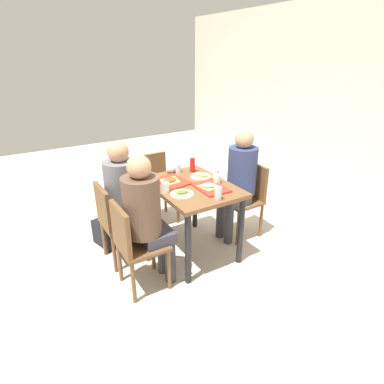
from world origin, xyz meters
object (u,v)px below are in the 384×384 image
at_px(chair_near_left, 114,218).
at_px(plastic_cup_c, 178,168).
at_px(paper_plate_center, 201,176).
at_px(pizza_slice_a, 170,180).
at_px(pizza_slice_b, 209,186).
at_px(person_in_red, 126,192).
at_px(person_in_brown_jacket, 146,212).
at_px(tray_red_near, 173,181).
at_px(pizza_slice_c, 202,175).
at_px(chair_left_end, 156,183).
at_px(plastic_cup_a, 216,174).
at_px(chair_far_side, 247,194).
at_px(handbag, 106,234).
at_px(paper_plate_near_edge, 182,194).
at_px(chair_near_right, 133,242).
at_px(foil_bundle, 171,169).
at_px(main_table, 192,196).
at_px(plastic_cup_d, 217,179).
at_px(person_far_side, 239,177).
at_px(plastic_cup_b, 165,187).
at_px(soda_can, 218,194).
at_px(tray_red_far, 211,188).
at_px(condiment_bottle, 192,165).
at_px(pizza_slice_d, 182,192).

relative_size(chair_near_left, plastic_cup_c, 8.49).
bearing_deg(paper_plate_center, pizza_slice_a, -95.26).
bearing_deg(pizza_slice_b, person_in_red, -119.24).
relative_size(person_in_brown_jacket, plastic_cup_c, 12.59).
height_order(tray_red_near, pizza_slice_c, pizza_slice_c).
xyz_separation_m(chair_left_end, plastic_cup_a, (0.85, 0.31, 0.33)).
relative_size(chair_far_side, handbag, 2.65).
bearing_deg(pizza_slice_c, paper_plate_near_edge, -54.05).
xyz_separation_m(chair_near_right, foil_bundle, (-0.66, 0.73, 0.33)).
bearing_deg(pizza_slice_a, chair_near_left, -96.28).
xyz_separation_m(main_table, tray_red_near, (-0.17, -0.13, 0.13)).
relative_size(chair_far_side, pizza_slice_a, 3.21).
bearing_deg(plastic_cup_d, person_far_side, 104.80).
height_order(plastic_cup_b, soda_can, soda_can).
bearing_deg(handbag, plastic_cup_c, 76.09).
distance_m(chair_left_end, soda_can, 1.34).
xyz_separation_m(chair_left_end, person_far_side, (0.87, 0.61, 0.25)).
bearing_deg(person_in_red, person_far_side, 78.60).
relative_size(tray_red_far, condiment_bottle, 2.25).
xyz_separation_m(pizza_slice_b, soda_can, (0.26, -0.09, 0.04)).
bearing_deg(paper_plate_center, handbag, -114.91).
xyz_separation_m(person_in_red, paper_plate_near_edge, (0.39, 0.41, 0.04)).
bearing_deg(plastic_cup_c, pizza_slice_a, -44.49).
height_order(main_table, handbag, main_table).
xyz_separation_m(chair_near_right, tray_red_near, (-0.42, 0.62, 0.29)).
bearing_deg(pizza_slice_c, chair_left_end, -163.13).
bearing_deg(paper_plate_near_edge, chair_near_right, -79.85).
height_order(soda_can, condiment_bottle, condiment_bottle).
bearing_deg(chair_far_side, soda_can, -60.27).
bearing_deg(person_far_side, pizza_slice_b, -73.11).
bearing_deg(tray_red_near, foil_bundle, 155.97).
xyz_separation_m(condiment_bottle, handbag, (-0.28, -0.97, -0.72)).
relative_size(main_table, plastic_cup_c, 9.81).
bearing_deg(chair_near_right, handbag, -178.90).
height_order(chair_near_right, plastic_cup_c, plastic_cup_c).
height_order(main_table, foil_bundle, foil_bundle).
bearing_deg(plastic_cup_b, chair_far_side, 91.33).
relative_size(person_in_red, pizza_slice_d, 7.45).
bearing_deg(person_far_side, person_in_red, -101.40).
xyz_separation_m(tray_red_far, foil_bundle, (-0.59, -0.13, 0.04)).
bearing_deg(pizza_slice_a, plastic_cup_b, -37.31).
distance_m(plastic_cup_b, plastic_cup_c, 0.55).
distance_m(plastic_cup_c, foil_bundle, 0.08).
xyz_separation_m(pizza_slice_c, plastic_cup_d, (0.25, 0.02, 0.03)).
bearing_deg(pizza_slice_c, person_in_brown_jacket, -64.08).
distance_m(chair_far_side, person_in_brown_jacket, 1.40).
distance_m(pizza_slice_c, soda_can, 0.61).
bearing_deg(person_in_red, plastic_cup_d, 67.89).
distance_m(pizza_slice_b, plastic_cup_c, 0.55).
distance_m(plastic_cup_a, handbag, 1.40).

